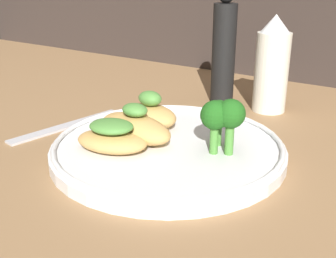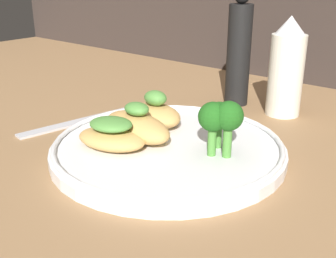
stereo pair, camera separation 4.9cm
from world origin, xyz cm
name	(u,v)px [view 1 (the left image)]	position (x,y,z in cm)	size (l,w,h in cm)	color
ground_plane	(168,159)	(0.00, 0.00, -0.50)	(180.00, 180.00, 1.00)	#936D47
plate	(168,148)	(0.00, 0.00, 0.99)	(27.81, 27.81, 2.00)	white
grilled_meat_front	(112,138)	(-4.40, -4.93, 2.97)	(9.45, 7.09, 3.68)	tan
grilled_meat_middle	(135,127)	(-4.13, -0.93, 3.12)	(11.46, 6.84, 4.62)	tan
grilled_meat_back	(150,114)	(-5.48, 4.01, 3.10)	(9.22, 7.32, 4.74)	tan
broccoli_bunch	(222,116)	(6.11, 1.63, 5.75)	(5.13, 5.25, 6.46)	#4C8E38
sauce_bottle	(272,66)	(3.78, 22.82, 7.05)	(5.12, 5.12, 14.73)	silver
pepper_grinder	(224,51)	(-4.42, 22.82, 8.50)	(3.78, 3.78, 18.32)	black
fork	(69,124)	(-17.16, 0.45, 0.30)	(4.94, 17.57, 0.60)	silver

